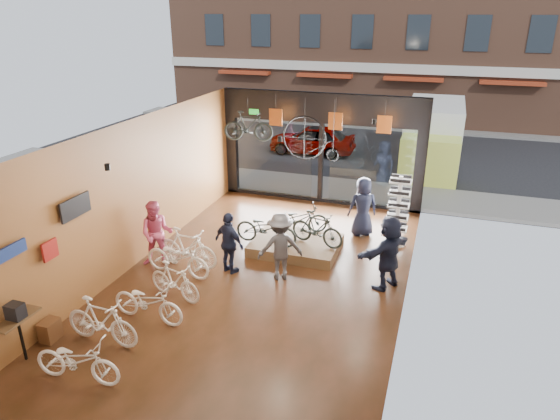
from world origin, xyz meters
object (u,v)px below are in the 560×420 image
at_px(street_car, 312,139).
at_px(display_platform, 296,245).
at_px(display_bike_left, 266,228).
at_px(display_bike_mid, 317,229).
at_px(floor_bike_5, 187,248).
at_px(hung_bike, 248,126).
at_px(box_truck, 432,139).
at_px(floor_bike_1, 101,321).
at_px(customer_2, 229,243).
at_px(floor_bike_2, 148,302).
at_px(customer_4, 363,207).
at_px(customer_3, 280,247).
at_px(floor_bike_0, 77,360).
at_px(customer_5, 388,252).
at_px(floor_bike_3, 175,281).
at_px(customer_1, 157,234).
at_px(display_bike_right, 299,219).
at_px(penny_farthing, 313,140).
at_px(floor_bike_4, 178,258).
at_px(sunglasses_rack, 398,211).

relative_size(street_car, display_platform, 1.66).
xyz_separation_m(display_bike_left, display_bike_mid, (1.34, 0.40, 0.01)).
relative_size(floor_bike_5, hung_bike, 1.12).
bearing_deg(box_truck, floor_bike_1, -111.62).
distance_m(street_car, customer_2, 11.84).
bearing_deg(floor_bike_2, customer_4, -28.00).
relative_size(floor_bike_1, hung_bike, 1.07).
xyz_separation_m(box_truck, customer_2, (-4.43, -10.80, -0.52)).
xyz_separation_m(display_bike_mid, customer_3, (-0.54, -1.56, 0.10)).
xyz_separation_m(floor_bike_0, customer_2, (0.97, 4.63, 0.38)).
distance_m(street_car, customer_3, 11.91).
relative_size(customer_5, hung_bike, 1.18).
relative_size(box_truck, customer_5, 3.66).
height_order(floor_bike_3, customer_1, customer_1).
relative_size(display_bike_right, customer_1, 0.92).
relative_size(floor_bike_3, penny_farthing, 0.84).
bearing_deg(box_truck, display_bike_mid, -105.70).
bearing_deg(street_car, customer_2, 4.73).
bearing_deg(floor_bike_0, floor_bike_3, -9.43).
bearing_deg(display_bike_mid, floor_bike_1, 164.75).
bearing_deg(hung_bike, customer_5, -133.93).
xyz_separation_m(display_bike_right, customer_4, (1.64, 1.13, 0.17)).
height_order(floor_bike_1, floor_bike_5, floor_bike_5).
relative_size(floor_bike_5, display_bike_left, 1.00).
height_order(floor_bike_5, customer_1, customer_1).
relative_size(display_bike_left, customer_3, 1.01).
bearing_deg(floor_bike_4, customer_5, -72.15).
distance_m(display_bike_left, customer_3, 1.41).
relative_size(customer_2, hung_bike, 1.04).
relative_size(floor_bike_5, customer_5, 0.95).
distance_m(floor_bike_1, display_bike_left, 5.15).
distance_m(floor_bike_5, hung_bike, 4.71).
xyz_separation_m(floor_bike_4, customer_3, (2.52, 0.67, 0.39)).
height_order(display_bike_mid, customer_4, customer_4).
xyz_separation_m(box_truck, display_platform, (-3.18, -9.06, -1.19)).
distance_m(display_bike_mid, customer_5, 2.36).
distance_m(floor_bike_2, customer_5, 5.66).
distance_m(display_bike_left, sunglasses_rack, 3.79).
bearing_deg(hung_bike, floor_bike_2, 173.09).
bearing_deg(customer_4, sunglasses_rack, 135.95).
bearing_deg(customer_3, customer_4, -141.82).
xyz_separation_m(floor_bike_2, hung_bike, (-0.22, 6.55, 2.47)).
height_order(box_truck, display_bike_mid, box_truck).
bearing_deg(floor_bike_5, display_bike_left, -47.46).
bearing_deg(street_car, display_platform, 12.48).
bearing_deg(floor_bike_4, customer_3, -69.14).
relative_size(floor_bike_4, customer_5, 0.99).
bearing_deg(sunglasses_rack, display_platform, -164.05).
distance_m(customer_2, customer_4, 4.41).
xyz_separation_m(display_platform, display_bike_left, (-0.72, -0.46, 0.62)).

